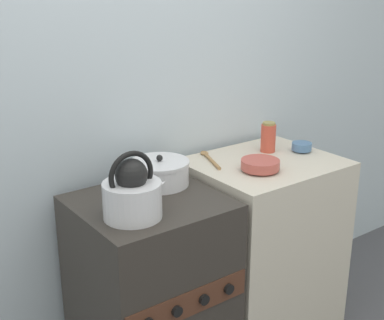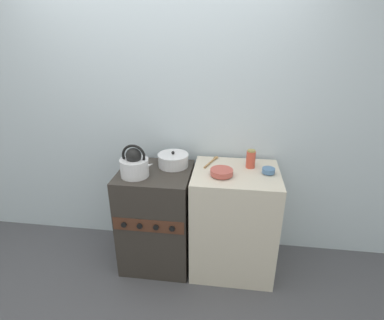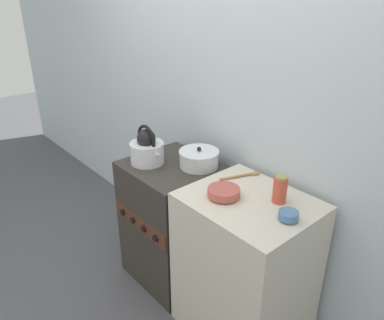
{
  "view_description": "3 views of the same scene",
  "coord_description": "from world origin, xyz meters",
  "px_view_note": "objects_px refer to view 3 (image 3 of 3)",
  "views": [
    {
      "loc": [
        -1.05,
        -1.44,
        1.76
      ],
      "look_at": [
        0.22,
        0.28,
        1.03
      ],
      "focal_mm": 50.0,
      "sensor_mm": 36.0,
      "label": 1
    },
    {
      "loc": [
        0.59,
        -1.88,
        1.96
      ],
      "look_at": [
        0.31,
        0.3,
        1.01
      ],
      "focal_mm": 28.0,
      "sensor_mm": 36.0,
      "label": 2
    },
    {
      "loc": [
        1.76,
        -1.07,
        1.97
      ],
      "look_at": [
        0.24,
        0.24,
        1.03
      ],
      "focal_mm": 35.0,
      "sensor_mm": 36.0,
      "label": 3
    }
  ],
  "objects_px": {
    "stove": "(173,222)",
    "kettle": "(147,149)",
    "cooking_pot": "(199,159)",
    "storage_jar": "(280,189)",
    "enamel_bowl": "(224,192)",
    "small_ceramic_bowl": "(288,215)"
  },
  "relations": [
    {
      "from": "stove",
      "to": "small_ceramic_bowl",
      "type": "distance_m",
      "value": 1.04
    },
    {
      "from": "cooking_pot",
      "to": "storage_jar",
      "type": "distance_m",
      "value": 0.64
    },
    {
      "from": "stove",
      "to": "kettle",
      "type": "relative_size",
      "value": 3.29
    },
    {
      "from": "kettle",
      "to": "enamel_bowl",
      "type": "xyz_separation_m",
      "value": [
        0.68,
        0.03,
        -0.04
      ]
    },
    {
      "from": "kettle",
      "to": "small_ceramic_bowl",
      "type": "bearing_deg",
      "value": 6.02
    },
    {
      "from": "storage_jar",
      "to": "enamel_bowl",
      "type": "bearing_deg",
      "value": -140.75
    },
    {
      "from": "stove",
      "to": "kettle",
      "type": "xyz_separation_m",
      "value": [
        -0.13,
        -0.1,
        0.55
      ]
    },
    {
      "from": "stove",
      "to": "cooking_pot",
      "type": "xyz_separation_m",
      "value": [
        0.13,
        0.12,
        0.5
      ]
    },
    {
      "from": "stove",
      "to": "enamel_bowl",
      "type": "xyz_separation_m",
      "value": [
        0.55,
        -0.07,
        0.51
      ]
    },
    {
      "from": "storage_jar",
      "to": "small_ceramic_bowl",
      "type": "bearing_deg",
      "value": -37.4
    },
    {
      "from": "cooking_pot",
      "to": "enamel_bowl",
      "type": "bearing_deg",
      "value": -24.93
    },
    {
      "from": "cooking_pot",
      "to": "storage_jar",
      "type": "xyz_separation_m",
      "value": [
        0.64,
        -0.01,
        0.05
      ]
    },
    {
      "from": "cooking_pot",
      "to": "enamel_bowl",
      "type": "xyz_separation_m",
      "value": [
        0.42,
        -0.19,
        0.01
      ]
    },
    {
      "from": "enamel_bowl",
      "to": "cooking_pot",
      "type": "bearing_deg",
      "value": 155.07
    },
    {
      "from": "cooking_pot",
      "to": "small_ceramic_bowl",
      "type": "bearing_deg",
      "value": -8.13
    },
    {
      "from": "stove",
      "to": "kettle",
      "type": "height_order",
      "value": "kettle"
    },
    {
      "from": "kettle",
      "to": "small_ceramic_bowl",
      "type": "height_order",
      "value": "kettle"
    },
    {
      "from": "stove",
      "to": "cooking_pot",
      "type": "height_order",
      "value": "cooking_pot"
    },
    {
      "from": "kettle",
      "to": "storage_jar",
      "type": "relative_size",
      "value": 1.81
    },
    {
      "from": "enamel_bowl",
      "to": "storage_jar",
      "type": "distance_m",
      "value": 0.3
    },
    {
      "from": "stove",
      "to": "kettle",
      "type": "distance_m",
      "value": 0.57
    },
    {
      "from": "kettle",
      "to": "storage_jar",
      "type": "distance_m",
      "value": 0.93
    }
  ]
}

